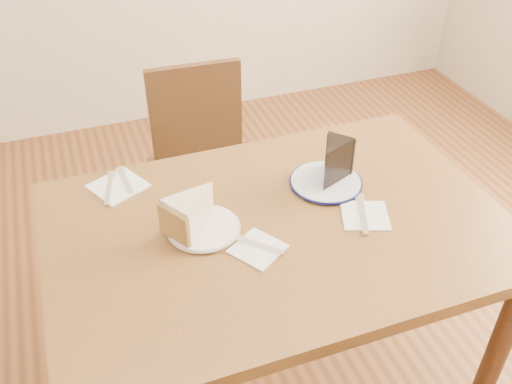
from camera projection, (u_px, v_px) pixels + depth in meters
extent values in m
cube|color=#503115|center=(278.00, 229.00, 1.51)|extent=(1.20, 0.80, 0.04)
cylinder|color=#33190F|center=(494.00, 359.00, 1.63)|extent=(0.06, 0.06, 0.71)
cylinder|color=#33190F|center=(81.00, 289.00, 1.84)|extent=(0.06, 0.06, 0.71)
cylinder|color=#33190F|center=(376.00, 216.00, 2.14)|extent=(0.06, 0.06, 0.71)
cube|color=#351F0F|center=(210.00, 183.00, 2.15)|extent=(0.44, 0.44, 0.04)
cylinder|color=#351F0F|center=(243.00, 196.00, 2.47)|extent=(0.04, 0.04, 0.43)
cylinder|color=#351F0F|center=(161.00, 212.00, 2.38)|extent=(0.04, 0.04, 0.43)
cylinder|color=#351F0F|center=(269.00, 250.00, 2.20)|extent=(0.04, 0.04, 0.43)
cylinder|color=#351F0F|center=(178.00, 270.00, 2.11)|extent=(0.04, 0.04, 0.43)
cube|color=#351F0F|center=(196.00, 111.00, 2.16)|extent=(0.36, 0.05, 0.38)
cylinder|color=white|center=(204.00, 228.00, 1.47)|extent=(0.18, 0.18, 0.01)
cylinder|color=silver|center=(326.00, 182.00, 1.63)|extent=(0.20, 0.20, 0.01)
cube|color=white|center=(258.00, 249.00, 1.41)|extent=(0.16, 0.16, 0.00)
cube|color=white|center=(365.00, 216.00, 1.52)|extent=(0.16, 0.16, 0.00)
cube|color=white|center=(118.00, 186.00, 1.62)|extent=(0.18, 0.18, 0.00)
cube|color=silver|center=(259.00, 245.00, 1.42)|extent=(0.11, 0.11, 0.00)
cube|color=silver|center=(363.00, 214.00, 1.52)|extent=(0.08, 0.16, 0.00)
cube|color=silver|center=(125.00, 180.00, 1.64)|extent=(0.03, 0.14, 0.00)
cube|color=white|center=(109.00, 188.00, 1.61)|extent=(0.05, 0.16, 0.00)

